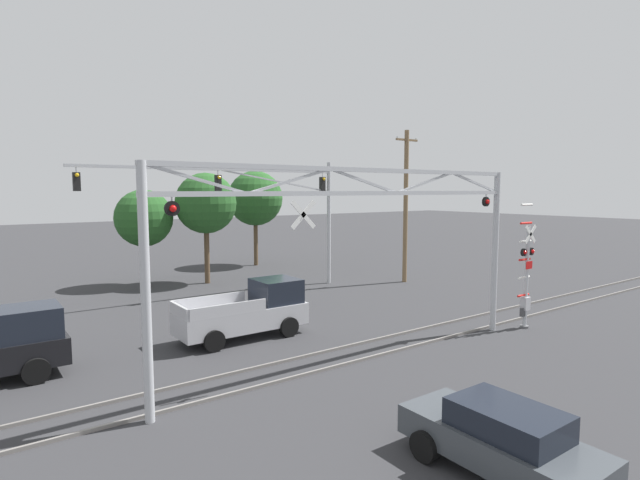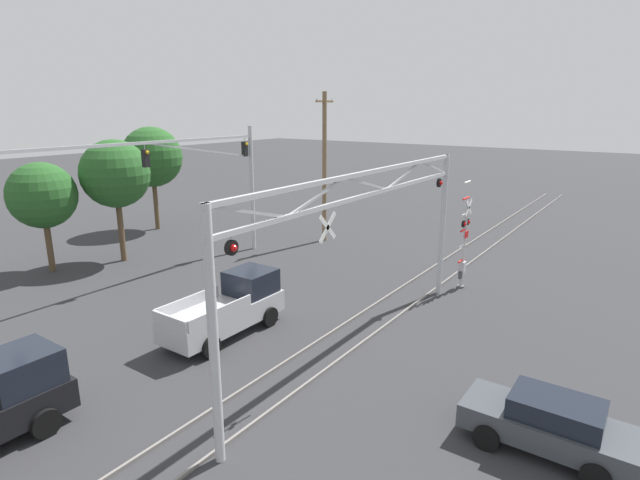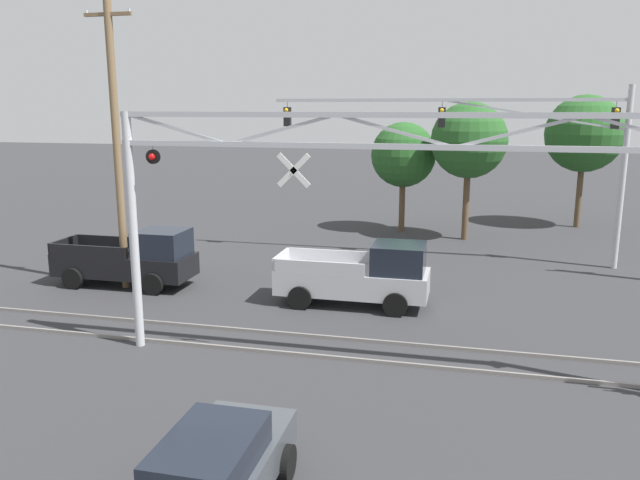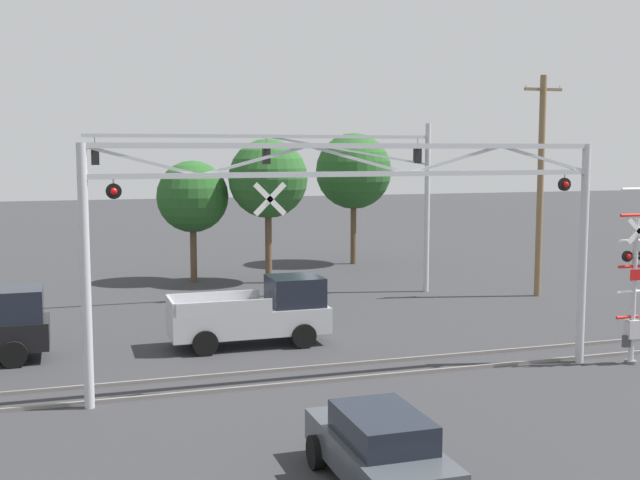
{
  "view_description": "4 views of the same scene",
  "coord_description": "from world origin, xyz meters",
  "px_view_note": "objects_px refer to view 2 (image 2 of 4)",
  "views": [
    {
      "loc": [
        -10.68,
        1.4,
        5.82
      ],
      "look_at": [
        0.62,
        17.02,
        3.89
      ],
      "focal_mm": 28.0,
      "sensor_mm": 36.0,
      "label": 1
    },
    {
      "loc": [
        -14.41,
        5.52,
        8.53
      ],
      "look_at": [
        -0.01,
        15.58,
        3.87
      ],
      "focal_mm": 28.0,
      "sensor_mm": 36.0,
      "label": 2
    },
    {
      "loc": [
        1.78,
        -1.41,
        6.67
      ],
      "look_at": [
        -2.31,
        15.68,
        2.89
      ],
      "focal_mm": 35.0,
      "sensor_mm": 36.0,
      "label": 3
    },
    {
      "loc": [
        -7.51,
        -6.42,
        6.36
      ],
      "look_at": [
        -0.79,
        14.66,
        3.87
      ],
      "focal_mm": 45.0,
      "sensor_mm": 36.0,
      "label": 4
    }
  ],
  "objects_px": {
    "crossing_signal_mast": "(464,246)",
    "utility_pole_right": "(324,166)",
    "crossing_gantry": "(366,229)",
    "sedan_waiting": "(549,423)",
    "pickup_truck_lead": "(230,307)",
    "background_tree_far_right_verge": "(152,157)",
    "background_tree_beyond_span": "(42,196)",
    "background_tree_far_left_verge": "(115,174)",
    "traffic_signal_span": "(201,169)"
  },
  "relations": [
    {
      "from": "sedan_waiting",
      "to": "background_tree_far_right_verge",
      "type": "distance_m",
      "value": 30.39
    },
    {
      "from": "pickup_truck_lead",
      "to": "background_tree_beyond_span",
      "type": "bearing_deg",
      "value": 90.38
    },
    {
      "from": "traffic_signal_span",
      "to": "background_tree_far_left_verge",
      "type": "distance_m",
      "value": 5.0
    },
    {
      "from": "pickup_truck_lead",
      "to": "background_tree_beyond_span",
      "type": "relative_size",
      "value": 0.88
    },
    {
      "from": "traffic_signal_span",
      "to": "utility_pole_right",
      "type": "distance_m",
      "value": 8.51
    },
    {
      "from": "background_tree_far_left_verge",
      "to": "background_tree_far_right_verge",
      "type": "height_order",
      "value": "background_tree_far_right_verge"
    },
    {
      "from": "utility_pole_right",
      "to": "background_tree_far_left_verge",
      "type": "height_order",
      "value": "utility_pole_right"
    },
    {
      "from": "traffic_signal_span",
      "to": "pickup_truck_lead",
      "type": "distance_m",
      "value": 10.19
    },
    {
      "from": "sedan_waiting",
      "to": "background_tree_far_left_verge",
      "type": "xyz_separation_m",
      "value": [
        3.75,
        23.54,
        4.21
      ]
    },
    {
      "from": "crossing_signal_mast",
      "to": "background_tree_far_left_verge",
      "type": "distance_m",
      "value": 19.01
    },
    {
      "from": "background_tree_beyond_span",
      "to": "crossing_signal_mast",
      "type": "bearing_deg",
      "value": -62.03
    },
    {
      "from": "background_tree_beyond_span",
      "to": "background_tree_far_right_verge",
      "type": "bearing_deg",
      "value": 19.75
    },
    {
      "from": "crossing_gantry",
      "to": "sedan_waiting",
      "type": "height_order",
      "value": "crossing_gantry"
    },
    {
      "from": "pickup_truck_lead",
      "to": "utility_pole_right",
      "type": "bearing_deg",
      "value": 19.76
    },
    {
      "from": "crossing_gantry",
      "to": "sedan_waiting",
      "type": "relative_size",
      "value": 3.48
    },
    {
      "from": "crossing_signal_mast",
      "to": "sedan_waiting",
      "type": "bearing_deg",
      "value": -150.21
    },
    {
      "from": "pickup_truck_lead",
      "to": "sedan_waiting",
      "type": "relative_size",
      "value": 1.24
    },
    {
      "from": "pickup_truck_lead",
      "to": "traffic_signal_span",
      "type": "bearing_deg",
      "value": 53.2
    },
    {
      "from": "pickup_truck_lead",
      "to": "background_tree_far_left_verge",
      "type": "relative_size",
      "value": 0.75
    },
    {
      "from": "background_tree_far_right_verge",
      "to": "traffic_signal_span",
      "type": "bearing_deg",
      "value": -112.51
    },
    {
      "from": "pickup_truck_lead",
      "to": "sedan_waiting",
      "type": "height_order",
      "value": "pickup_truck_lead"
    },
    {
      "from": "utility_pole_right",
      "to": "background_tree_beyond_span",
      "type": "distance_m",
      "value": 16.13
    },
    {
      "from": "background_tree_beyond_span",
      "to": "background_tree_far_right_verge",
      "type": "xyz_separation_m",
      "value": [
        9.48,
        3.4,
        1.06
      ]
    },
    {
      "from": "utility_pole_right",
      "to": "crossing_gantry",
      "type": "bearing_deg",
      "value": -140.42
    },
    {
      "from": "background_tree_far_left_verge",
      "to": "background_tree_far_right_verge",
      "type": "relative_size",
      "value": 0.95
    },
    {
      "from": "background_tree_far_left_verge",
      "to": "background_tree_far_right_verge",
      "type": "distance_m",
      "value": 7.81
    },
    {
      "from": "crossing_signal_mast",
      "to": "utility_pole_right",
      "type": "bearing_deg",
      "value": 71.04
    },
    {
      "from": "sedan_waiting",
      "to": "background_tree_beyond_span",
      "type": "bearing_deg",
      "value": 89.15
    },
    {
      "from": "crossing_gantry",
      "to": "pickup_truck_lead",
      "type": "xyz_separation_m",
      "value": [
        -1.56,
        5.09,
        -3.54
      ]
    },
    {
      "from": "background_tree_beyond_span",
      "to": "crossing_gantry",
      "type": "bearing_deg",
      "value": -84.87
    },
    {
      "from": "sedan_waiting",
      "to": "utility_pole_right",
      "type": "xyz_separation_m",
      "value": [
        14.12,
        16.61,
        4.12
      ]
    },
    {
      "from": "background_tree_far_right_verge",
      "to": "crossing_gantry",
      "type": "bearing_deg",
      "value": -109.74
    },
    {
      "from": "crossing_gantry",
      "to": "utility_pole_right",
      "type": "distance_m",
      "value": 15.69
    },
    {
      "from": "sedan_waiting",
      "to": "background_tree_far_right_verge",
      "type": "height_order",
      "value": "background_tree_far_right_verge"
    },
    {
      "from": "background_tree_far_left_verge",
      "to": "sedan_waiting",
      "type": "bearing_deg",
      "value": -99.04
    },
    {
      "from": "background_tree_beyond_span",
      "to": "utility_pole_right",
      "type": "bearing_deg",
      "value": -31.44
    },
    {
      "from": "crossing_signal_mast",
      "to": "sedan_waiting",
      "type": "relative_size",
      "value": 1.27
    },
    {
      "from": "sedan_waiting",
      "to": "pickup_truck_lead",
      "type": "bearing_deg",
      "value": 87.74
    },
    {
      "from": "crossing_gantry",
      "to": "background_tree_far_left_verge",
      "type": "relative_size",
      "value": 2.09
    },
    {
      "from": "background_tree_far_right_verge",
      "to": "background_tree_far_left_verge",
      "type": "bearing_deg",
      "value": -141.42
    },
    {
      "from": "pickup_truck_lead",
      "to": "background_tree_far_right_verge",
      "type": "xyz_separation_m",
      "value": [
        9.39,
        16.71,
        4.15
      ]
    },
    {
      "from": "utility_pole_right",
      "to": "sedan_waiting",
      "type": "bearing_deg",
      "value": -130.37
    },
    {
      "from": "traffic_signal_span",
      "to": "utility_pole_right",
      "type": "relative_size",
      "value": 1.56
    },
    {
      "from": "background_tree_beyond_span",
      "to": "pickup_truck_lead",
      "type": "bearing_deg",
      "value": -89.62
    },
    {
      "from": "pickup_truck_lead",
      "to": "background_tree_far_right_verge",
      "type": "relative_size",
      "value": 0.71
    },
    {
      "from": "crossing_gantry",
      "to": "utility_pole_right",
      "type": "relative_size",
      "value": 1.52
    },
    {
      "from": "utility_pole_right",
      "to": "background_tree_beyond_span",
      "type": "bearing_deg",
      "value": 148.56
    },
    {
      "from": "traffic_signal_span",
      "to": "background_tree_far_right_verge",
      "type": "xyz_separation_m",
      "value": [
        3.87,
        9.33,
        -0.17
      ]
    },
    {
      "from": "crossing_gantry",
      "to": "background_tree_far_right_verge",
      "type": "height_order",
      "value": "background_tree_far_right_verge"
    },
    {
      "from": "crossing_gantry",
      "to": "utility_pole_right",
      "type": "xyz_separation_m",
      "value": [
        12.09,
        10.0,
        0.34
      ]
    }
  ]
}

